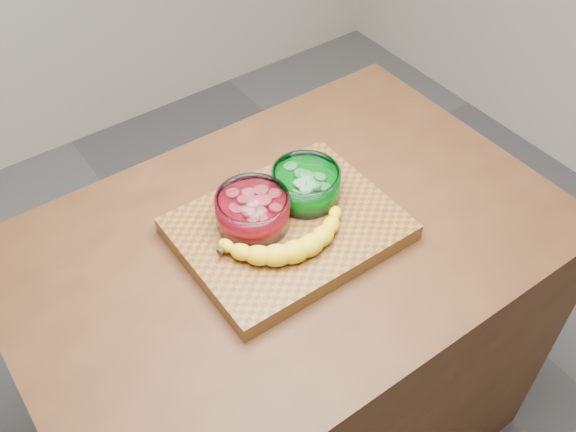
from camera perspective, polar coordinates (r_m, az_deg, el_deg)
ground at (r=2.13m, az=0.00°, el=-18.26°), size 3.50×3.50×0.00m
counter at (r=1.74m, az=0.00°, el=-11.78°), size 1.20×0.80×0.90m
cutting_board at (r=1.37m, az=0.00°, el=-1.17°), size 0.45×0.35×0.04m
bowl_red at (r=1.33m, az=-3.14°, el=0.48°), size 0.15×0.15×0.07m
bowl_green at (r=1.39m, az=1.59°, el=2.83°), size 0.15×0.15×0.07m
banana at (r=1.30m, az=-0.03°, el=-1.70°), size 0.30×0.17×0.04m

